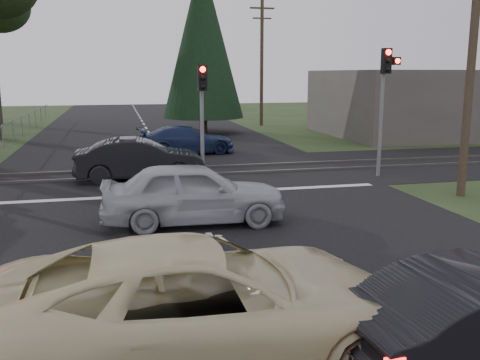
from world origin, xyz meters
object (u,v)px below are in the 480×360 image
object	(u,v)px
utility_pole_near	(473,42)
dark_car_far	(140,160)
traffic_signal_center	(202,102)
utility_pole_mid	(262,61)
silver_car	(194,193)
utility_pole_far	(206,65)
traffic_signal_right	(385,87)
cream_coupe	(201,304)
blue_sedan	(187,140)

from	to	relation	value
utility_pole_near	dark_car_far	world-z (taller)	utility_pole_near
traffic_signal_center	utility_pole_mid	world-z (taller)	utility_pole_mid
utility_pole_near	utility_pole_mid	world-z (taller)	same
silver_car	utility_pole_far	bearing A→B (deg)	-7.55
traffic_signal_right	dark_car_far	bearing A→B (deg)	171.06
utility_pole_mid	utility_pole_far	xyz separation A→B (m)	(0.00, 25.00, 0.00)
utility_pole_near	cream_coupe	world-z (taller)	utility_pole_near
traffic_signal_right	utility_pole_mid	distance (m)	20.60
utility_pole_mid	silver_car	world-z (taller)	utility_pole_mid
utility_pole_mid	blue_sedan	size ratio (longest dim) A/B	1.96
silver_car	blue_sedan	bearing A→B (deg)	-4.32
traffic_signal_center	blue_sedan	world-z (taller)	traffic_signal_center
utility_pole_mid	cream_coupe	size ratio (longest dim) A/B	1.51
traffic_signal_center	utility_pole_far	xyz separation A→B (m)	(7.50, 44.32, 1.92)
utility_pole_mid	utility_pole_far	distance (m)	25.00
utility_pole_mid	traffic_signal_center	bearing A→B (deg)	-111.21
silver_car	cream_coupe	bearing A→B (deg)	174.93
traffic_signal_right	traffic_signal_center	bearing A→B (deg)	169.59
traffic_signal_right	cream_coupe	xyz separation A→B (m)	(-8.62, -11.48, -2.48)
silver_car	dark_car_far	bearing A→B (deg)	12.36
traffic_signal_right	dark_car_far	size ratio (longest dim) A/B	1.02
utility_pole_mid	blue_sedan	distance (m)	15.50
utility_pole_near	utility_pole_far	distance (m)	49.00
utility_pole_near	silver_car	bearing A→B (deg)	-171.94
traffic_signal_center	utility_pole_near	world-z (taller)	utility_pole_near
traffic_signal_center	silver_car	bearing A→B (deg)	-101.48
blue_sedan	traffic_signal_right	bearing A→B (deg)	-144.21
utility_pole_mid	utility_pole_near	bearing A→B (deg)	-90.00
silver_car	dark_car_far	xyz separation A→B (m)	(-1.08, 6.10, -0.04)
silver_car	utility_pole_mid	bearing A→B (deg)	-16.75
traffic_signal_center	utility_pole_near	bearing A→B (deg)	-31.95
utility_pole_mid	utility_pole_far	bearing A→B (deg)	90.00
traffic_signal_center	cream_coupe	distance (m)	13.00
traffic_signal_right	utility_pole_near	world-z (taller)	utility_pole_near
traffic_signal_right	cream_coupe	distance (m)	14.57
traffic_signal_center	cream_coupe	bearing A→B (deg)	-99.29
utility_pole_near	blue_sedan	size ratio (longest dim) A/B	1.96
traffic_signal_center	blue_sedan	size ratio (longest dim) A/B	0.89
cream_coupe	dark_car_far	size ratio (longest dim) A/B	1.30
silver_car	dark_car_far	size ratio (longest dim) A/B	1.02
utility_pole_near	utility_pole_far	size ratio (longest dim) A/B	1.00
utility_pole_near	utility_pole_mid	size ratio (longest dim) A/B	1.00
utility_pole_far	blue_sedan	xyz separation A→B (m)	(-7.29, -38.06, -4.06)
cream_coupe	blue_sedan	size ratio (longest dim) A/B	1.30
traffic_signal_center	dark_car_far	size ratio (longest dim) A/B	0.89
utility_pole_far	blue_sedan	size ratio (longest dim) A/B	1.96
traffic_signal_right	blue_sedan	world-z (taller)	traffic_signal_right
cream_coupe	blue_sedan	world-z (taller)	cream_coupe
utility_pole_near	blue_sedan	xyz separation A→B (m)	(-7.29, 10.94, -4.06)
utility_pole_far	silver_car	world-z (taller)	utility_pole_far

